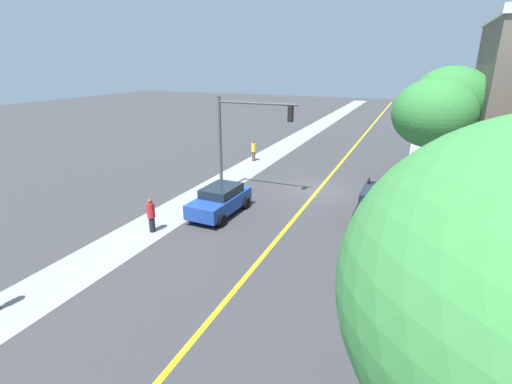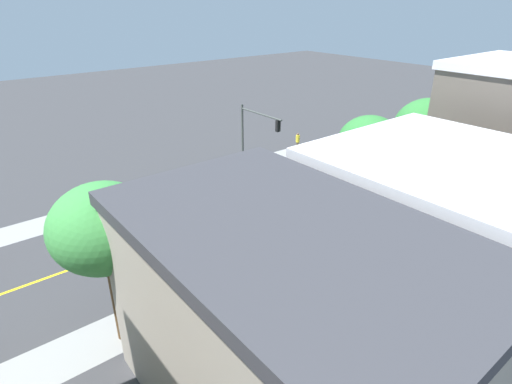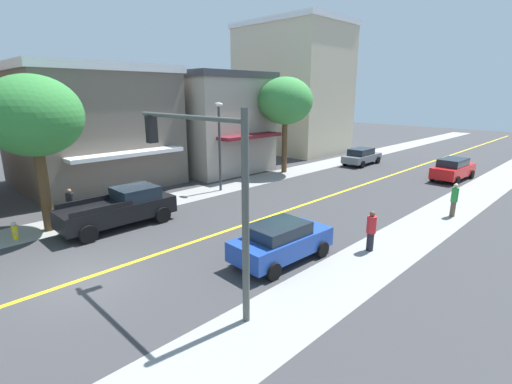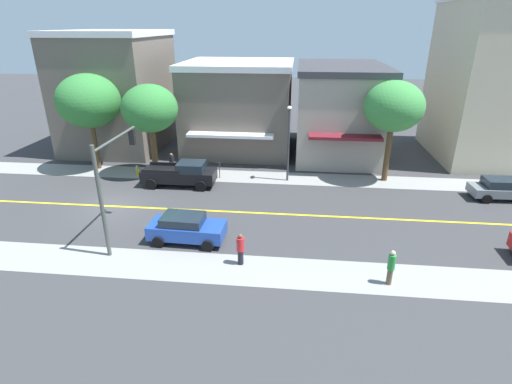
% 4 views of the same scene
% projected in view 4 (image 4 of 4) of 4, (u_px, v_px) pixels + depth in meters
% --- Properties ---
extents(ground_plane, '(140.00, 140.00, 0.00)m').
position_uv_depth(ground_plane, '(113.00, 206.00, 26.42)').
color(ground_plane, '#38383A').
extents(sidewalk_left, '(2.65, 126.00, 0.01)m').
position_uv_depth(sidewalk_left, '(148.00, 173.00, 32.31)').
color(sidewalk_left, gray).
rests_on(sidewalk_left, ground).
extents(sidewalk_right, '(2.65, 126.00, 0.01)m').
position_uv_depth(sidewalk_right, '(59.00, 258.00, 20.54)').
color(sidewalk_right, gray).
rests_on(sidewalk_right, ground).
extents(road_centerline_stripe, '(0.20, 126.00, 0.00)m').
position_uv_depth(road_centerline_stripe, '(113.00, 206.00, 26.42)').
color(road_centerline_stripe, yellow).
rests_on(road_centerline_stripe, ground).
extents(pale_office_building, '(11.10, 8.63, 10.69)m').
position_uv_depth(pale_office_building, '(118.00, 90.00, 37.76)').
color(pale_office_building, '#665B51').
rests_on(pale_office_building, ground).
extents(corner_shop_building, '(10.71, 9.79, 8.10)m').
position_uv_depth(corner_shop_building, '(239.00, 107.00, 37.12)').
color(corner_shop_building, '#665B51').
rests_on(corner_shop_building, ground).
extents(tan_rowhouse, '(13.37, 7.67, 7.91)m').
position_uv_depth(tan_rowhouse, '(339.00, 110.00, 36.26)').
color(tan_rowhouse, '#A39989').
rests_on(tan_rowhouse, ground).
extents(brick_apartment_block, '(11.20, 8.35, 13.45)m').
position_uv_depth(brick_apartment_block, '(493.00, 80.00, 33.95)').
color(brick_apartment_block, beige).
rests_on(brick_apartment_block, ground).
extents(street_tree_left_near, '(4.22, 4.22, 7.14)m').
position_uv_depth(street_tree_left_near, '(150.00, 109.00, 29.85)').
color(street_tree_left_near, brown).
rests_on(street_tree_left_near, ground).
extents(street_tree_right_corner, '(4.93, 4.93, 7.71)m').
position_uv_depth(street_tree_right_corner, '(88.00, 101.00, 31.21)').
color(street_tree_right_corner, brown).
rests_on(street_tree_right_corner, ground).
extents(street_tree_left_far, '(4.31, 4.31, 7.54)m').
position_uv_depth(street_tree_left_far, '(394.00, 107.00, 28.64)').
color(street_tree_left_far, brown).
rests_on(street_tree_left_far, ground).
extents(fire_hydrant, '(0.44, 0.24, 0.82)m').
position_uv_depth(fire_hydrant, '(137.00, 170.00, 31.70)').
color(fire_hydrant, yellow).
rests_on(fire_hydrant, ground).
extents(parking_meter, '(0.12, 0.18, 1.27)m').
position_uv_depth(parking_meter, '(219.00, 168.00, 30.97)').
color(parking_meter, '#4C4C51').
rests_on(parking_meter, ground).
extents(traffic_light_mast, '(5.06, 0.32, 5.98)m').
position_uv_depth(traffic_light_mast, '(112.00, 172.00, 20.73)').
color(traffic_light_mast, '#474C47').
rests_on(traffic_light_mast, ground).
extents(street_lamp, '(0.70, 0.36, 5.74)m').
position_uv_depth(street_lamp, '(289.00, 135.00, 29.40)').
color(street_lamp, '#38383D').
rests_on(street_lamp, ground).
extents(grey_sedan_left_curb, '(2.03, 4.53, 1.49)m').
position_uv_depth(grey_sedan_left_curb, '(504.00, 189.00, 27.22)').
color(grey_sedan_left_curb, slate).
rests_on(grey_sedan_left_curb, ground).
extents(blue_sedan_right_curb, '(2.15, 4.24, 1.55)m').
position_uv_depth(blue_sedan_right_curb, '(186.00, 228.00, 21.92)').
color(blue_sedan_right_curb, '#1E429E').
rests_on(blue_sedan_right_curb, ground).
extents(black_pickup_truck, '(2.20, 5.43, 1.84)m').
position_uv_depth(black_pickup_truck, '(181.00, 174.00, 29.47)').
color(black_pickup_truck, black).
rests_on(black_pickup_truck, ground).
extents(pedestrian_red_shirt, '(0.38, 0.38, 1.71)m').
position_uv_depth(pedestrian_red_shirt, '(240.00, 248.00, 19.74)').
color(pedestrian_red_shirt, black).
rests_on(pedestrian_red_shirt, ground).
extents(pedestrian_green_shirt, '(0.34, 0.34, 1.79)m').
position_uv_depth(pedestrian_green_shirt, '(391.00, 266.00, 18.17)').
color(pedestrian_green_shirt, brown).
rests_on(pedestrian_green_shirt, ground).
extents(pedestrian_black_shirt, '(0.38, 0.38, 1.71)m').
position_uv_depth(pedestrian_black_shirt, '(172.00, 163.00, 31.87)').
color(pedestrian_black_shirt, '#33384C').
rests_on(pedestrian_black_shirt, ground).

